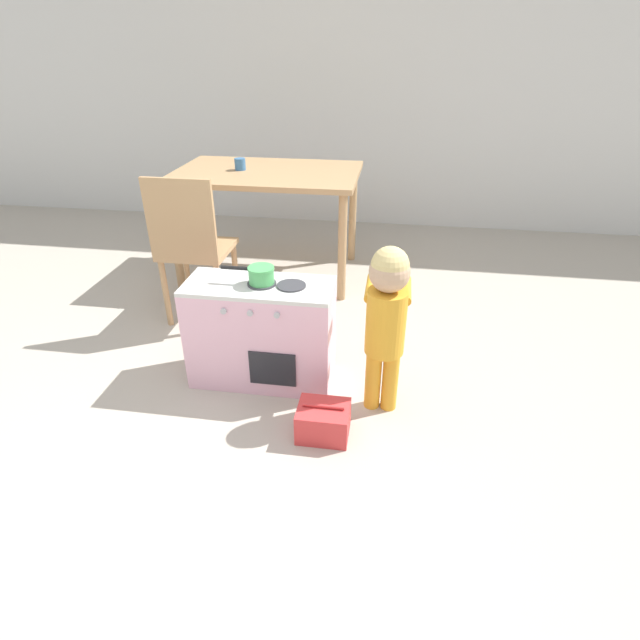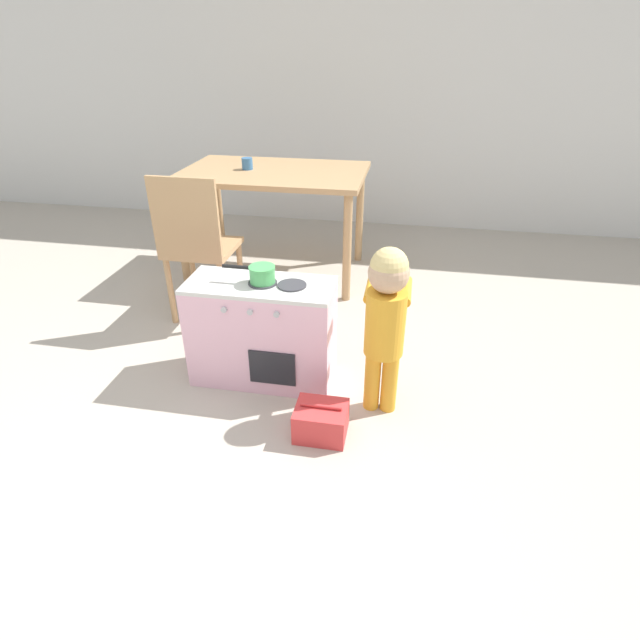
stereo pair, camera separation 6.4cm
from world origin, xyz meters
name	(u,v)px [view 2 (the right image)]	position (x,y,z in m)	size (l,w,h in m)	color
ground_plane	(172,493)	(0.00, 0.00, 0.00)	(16.00, 16.00, 0.00)	#B2A899
wall_back	(326,72)	(0.00, 3.45, 1.30)	(10.00, 0.06, 2.60)	silver
play_kitchen	(262,332)	(0.14, 0.82, 0.27)	(0.71, 0.32, 0.55)	#EAB2C6
toy_pot	(261,273)	(0.16, 0.82, 0.59)	(0.25, 0.12, 0.08)	#4CAD5B
child_figure	(386,310)	(0.75, 0.67, 0.53)	(0.20, 0.33, 0.82)	gold
toy_basket	(321,421)	(0.51, 0.44, 0.07)	(0.23, 0.19, 0.16)	#D13838
dining_table	(274,184)	(-0.13, 2.13, 0.67)	(1.26, 0.83, 0.76)	tan
dining_chair_near	(197,245)	(-0.40, 1.36, 0.49)	(0.39, 0.39, 0.91)	tan
cup_on_table	(247,164)	(-0.32, 2.13, 0.80)	(0.07, 0.07, 0.08)	teal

